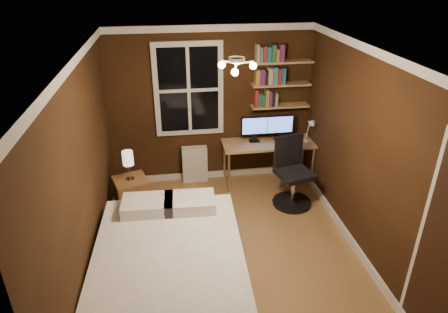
{
  "coord_description": "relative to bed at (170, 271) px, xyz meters",
  "views": [
    {
      "loc": [
        -0.67,
        -3.86,
        3.33
      ],
      "look_at": [
        -0.04,
        0.45,
        1.18
      ],
      "focal_mm": 32.0,
      "sensor_mm": 36.0,
      "label": 1
    }
  ],
  "objects": [
    {
      "name": "floor",
      "position": [
        0.77,
        0.5,
        -0.32
      ],
      "size": [
        4.2,
        4.2,
        0.0
      ],
      "primitive_type": "plane",
      "color": "brown",
      "rests_on": "ground"
    },
    {
      "name": "wall_back",
      "position": [
        0.77,
        2.6,
        0.93
      ],
      "size": [
        3.2,
        0.04,
        2.5
      ],
      "primitive_type": "cube",
      "color": "black",
      "rests_on": "ground"
    },
    {
      "name": "wall_left",
      "position": [
        -0.83,
        0.5,
        0.93
      ],
      "size": [
        0.04,
        4.2,
        2.5
      ],
      "primitive_type": "cube",
      "color": "black",
      "rests_on": "ground"
    },
    {
      "name": "wall_right",
      "position": [
        2.37,
        0.5,
        0.93
      ],
      "size": [
        0.04,
        4.2,
        2.5
      ],
      "primitive_type": "cube",
      "color": "black",
      "rests_on": "ground"
    },
    {
      "name": "ceiling",
      "position": [
        0.77,
        0.5,
        2.18
      ],
      "size": [
        3.2,
        4.2,
        0.02
      ],
      "primitive_type": "cube",
      "color": "white",
      "rests_on": "wall_back"
    },
    {
      "name": "window",
      "position": [
        0.42,
        2.57,
        1.23
      ],
      "size": [
        1.06,
        0.06,
        1.46
      ],
      "primitive_type": "cube",
      "color": "silver",
      "rests_on": "wall_back"
    },
    {
      "name": "ceiling_fixture",
      "position": [
        0.77,
        0.4,
        2.08
      ],
      "size": [
        0.44,
        0.44,
        0.18
      ],
      "primitive_type": null,
      "color": "beige",
      "rests_on": "ceiling"
    },
    {
      "name": "bookshelf_lower",
      "position": [
        1.85,
        2.48,
        0.93
      ],
      "size": [
        0.92,
        0.22,
        0.03
      ],
      "primitive_type": "cube",
      "color": "#9D7A4C",
      "rests_on": "wall_back"
    },
    {
      "name": "books_row_lower",
      "position": [
        1.85,
        2.48,
        1.06
      ],
      "size": [
        0.42,
        0.16,
        0.23
      ],
      "primitive_type": null,
      "color": "maroon",
      "rests_on": "bookshelf_lower"
    },
    {
      "name": "bookshelf_middle",
      "position": [
        1.85,
        2.48,
        1.28
      ],
      "size": [
        0.92,
        0.22,
        0.03
      ],
      "primitive_type": "cube",
      "color": "#9D7A4C",
      "rests_on": "wall_back"
    },
    {
      "name": "books_row_middle",
      "position": [
        1.85,
        2.48,
        1.41
      ],
      "size": [
        0.42,
        0.16,
        0.23
      ],
      "primitive_type": null,
      "color": "#1A5377",
      "rests_on": "bookshelf_middle"
    },
    {
      "name": "bookshelf_upper",
      "position": [
        1.85,
        2.48,
        1.63
      ],
      "size": [
        0.92,
        0.22,
        0.03
      ],
      "primitive_type": "cube",
      "color": "#9D7A4C",
      "rests_on": "wall_back"
    },
    {
      "name": "books_row_upper",
      "position": [
        1.85,
        2.48,
        1.76
      ],
      "size": [
        0.42,
        0.16,
        0.23
      ],
      "primitive_type": null,
      "color": "#224F31",
      "rests_on": "bookshelf_upper"
    },
    {
      "name": "bed",
      "position": [
        0.0,
        0.0,
        0.0
      ],
      "size": [
        1.65,
        2.23,
        0.74
      ],
      "rotation": [
        0.0,
        0.0,
        -0.04
      ],
      "color": "brown",
      "rests_on": "ground"
    },
    {
      "name": "nightstand",
      "position": [
        -0.5,
        1.67,
        -0.04
      ],
      "size": [
        0.56,
        0.56,
        0.56
      ],
      "primitive_type": "cube",
      "rotation": [
        0.0,
        0.0,
        0.31
      ],
      "color": "brown",
      "rests_on": "ground"
    },
    {
      "name": "bedside_lamp",
      "position": [
        -0.5,
        1.67,
        0.46
      ],
      "size": [
        0.15,
        0.15,
        0.44
      ],
      "primitive_type": null,
      "color": "#F1E4C9",
      "rests_on": "nightstand"
    },
    {
      "name": "radiator",
      "position": [
        0.47,
        2.49,
        -0.01
      ],
      "size": [
        0.41,
        0.14,
        0.61
      ],
      "primitive_type": "cube",
      "color": "beige",
      "rests_on": "ground"
    },
    {
      "name": "desk",
      "position": [
        1.66,
        2.3,
        0.33
      ],
      "size": [
        1.49,
        0.56,
        0.71
      ],
      "color": "#9D7A4C",
      "rests_on": "ground"
    },
    {
      "name": "monitor_left",
      "position": [
        1.43,
        2.38,
        0.6
      ],
      "size": [
        0.45,
        0.12,
        0.43
      ],
      "primitive_type": null,
      "color": "black",
      "rests_on": "desk"
    },
    {
      "name": "monitor_right",
      "position": [
        1.84,
        2.38,
        0.6
      ],
      "size": [
        0.45,
        0.12,
        0.43
      ],
      "primitive_type": null,
      "color": "black",
      "rests_on": "desk"
    },
    {
      "name": "desk_lamp",
      "position": [
        2.27,
        2.18,
        0.61
      ],
      "size": [
        0.14,
        0.32,
        0.44
      ],
      "primitive_type": null,
      "color": "silver",
      "rests_on": "desk"
    },
    {
      "name": "office_chair",
      "position": [
        1.85,
        1.61,
        0.09
      ],
      "size": [
        0.58,
        0.58,
        1.05
      ],
      "rotation": [
        0.0,
        0.0,
        0.25
      ],
      "color": "black",
      "rests_on": "ground"
    }
  ]
}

